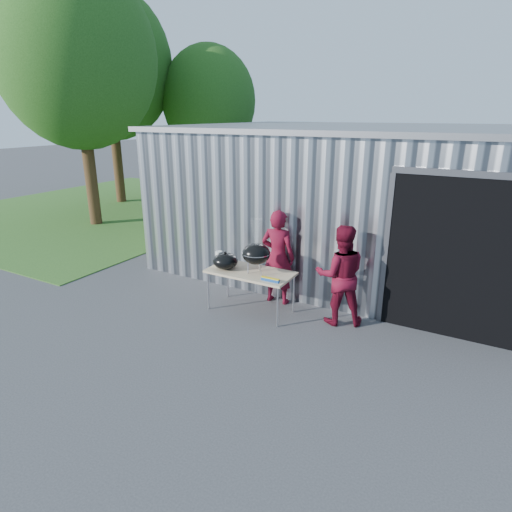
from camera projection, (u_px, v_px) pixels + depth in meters
The scene contains 14 objects.
ground at pixel (223, 333), 6.86m from camera, with size 80.00×80.00×0.00m, color #3A3A3D.
building at pixel (367, 197), 9.74m from camera, with size 8.20×6.20×3.10m.
grass_patch at pixel (111, 207), 16.00m from camera, with size 10.00×12.00×0.02m, color #2D591E.
tree_left at pixel (76, 56), 12.10m from camera, with size 4.53×4.53×7.50m.
tree_mid at pixel (108, 65), 15.47m from camera, with size 4.64×4.64×7.69m.
tree_far at pixel (209, 101), 16.12m from camera, with size 3.51×3.51×5.81m.
folding_table at pixel (251, 273), 7.44m from camera, with size 1.50×0.75×0.75m.
kettle_grill at pixel (256, 250), 7.22m from camera, with size 0.49×0.49×0.95m.
grill_lid at pixel (225, 261), 7.51m from camera, with size 0.44×0.44×0.32m.
paper_towels at pixel (219, 259), 7.63m from camera, with size 0.12×0.12×0.28m, color white.
white_tub at pixel (229, 261), 7.81m from camera, with size 0.20×0.15×0.10m, color white.
foil_box at pixel (270, 280), 6.97m from camera, with size 0.32×0.05×0.06m.
person_cook at pixel (278, 257), 7.77m from camera, with size 0.64×0.42×1.75m, color #5D0B1D.
person_bystander at pixel (340, 275), 6.99m from camera, with size 0.82×0.64×1.69m, color #5D0B1D.
Camera 1 is at (3.46, -5.07, 3.36)m, focal length 30.00 mm.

